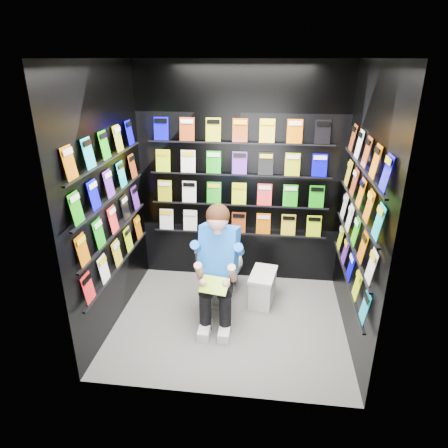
# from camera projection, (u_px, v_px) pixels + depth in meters

# --- Properties ---
(floor) EXTENTS (2.40, 2.40, 0.00)m
(floor) POSITION_uv_depth(u_px,v_px,m) (230.00, 322.00, 4.25)
(floor) COLOR slate
(floor) RESTS_ON ground
(ceiling) EXTENTS (2.40, 2.40, 0.00)m
(ceiling) POSITION_uv_depth(u_px,v_px,m) (231.00, 58.00, 3.25)
(ceiling) COLOR white
(ceiling) RESTS_ON floor
(wall_back) EXTENTS (2.40, 0.04, 2.60)m
(wall_back) POSITION_uv_depth(u_px,v_px,m) (240.00, 178.00, 4.67)
(wall_back) COLOR black
(wall_back) RESTS_ON floor
(wall_front) EXTENTS (2.40, 0.04, 2.60)m
(wall_front) POSITION_uv_depth(u_px,v_px,m) (215.00, 256.00, 2.84)
(wall_front) COLOR black
(wall_front) RESTS_ON floor
(wall_left) EXTENTS (0.04, 2.00, 2.60)m
(wall_left) POSITION_uv_depth(u_px,v_px,m) (108.00, 202.00, 3.89)
(wall_left) COLOR black
(wall_left) RESTS_ON floor
(wall_right) EXTENTS (0.04, 2.00, 2.60)m
(wall_right) POSITION_uv_depth(u_px,v_px,m) (362.00, 213.00, 3.62)
(wall_right) COLOR black
(wall_right) RESTS_ON floor
(comics_back) EXTENTS (2.10, 0.06, 1.37)m
(comics_back) POSITION_uv_depth(u_px,v_px,m) (239.00, 179.00, 4.64)
(comics_back) COLOR #D66708
(comics_back) RESTS_ON wall_back
(comics_left) EXTENTS (0.06, 1.70, 1.37)m
(comics_left) POSITION_uv_depth(u_px,v_px,m) (111.00, 202.00, 3.88)
(comics_left) COLOR #D66708
(comics_left) RESTS_ON wall_left
(comics_right) EXTENTS (0.06, 1.70, 1.37)m
(comics_right) POSITION_uv_depth(u_px,v_px,m) (358.00, 213.00, 3.62)
(comics_right) COLOR #D66708
(comics_right) RESTS_ON wall_right
(toilet) EXTENTS (0.55, 0.81, 0.73)m
(toilet) POSITION_uv_depth(u_px,v_px,m) (224.00, 268.00, 4.59)
(toilet) COLOR white
(toilet) RESTS_ON floor
(longbox) EXTENTS (0.31, 0.47, 0.33)m
(longbox) POSITION_uv_depth(u_px,v_px,m) (263.00, 288.00, 4.56)
(longbox) COLOR white
(longbox) RESTS_ON floor
(longbox_lid) EXTENTS (0.33, 0.50, 0.03)m
(longbox_lid) POSITION_uv_depth(u_px,v_px,m) (263.00, 275.00, 4.49)
(longbox_lid) COLOR white
(longbox_lid) RESTS_ON longbox
(reader) EXTENTS (0.66, 0.85, 1.42)m
(reader) POSITION_uv_depth(u_px,v_px,m) (219.00, 251.00, 4.08)
(reader) COLOR blue
(reader) RESTS_ON toilet
(held_comic) EXTENTS (0.30, 0.20, 0.11)m
(held_comic) POSITION_uv_depth(u_px,v_px,m) (214.00, 285.00, 3.84)
(held_comic) COLOR green
(held_comic) RESTS_ON reader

